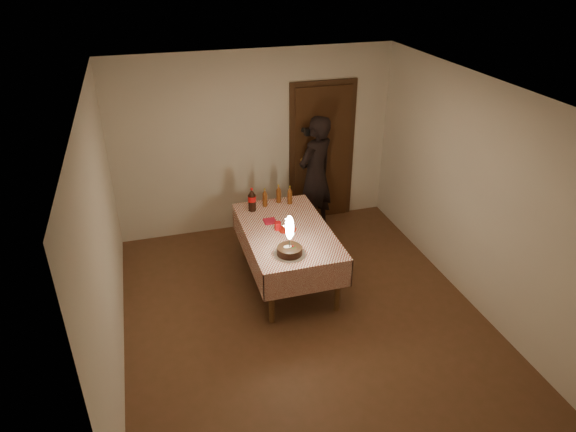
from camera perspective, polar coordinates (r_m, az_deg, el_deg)
The scene contains 13 objects.
ground at distance 6.08m, azimuth 1.58°, elevation -10.72°, with size 4.00×4.50×0.01m, color brown.
room_shell at distance 5.28m, azimuth 1.92°, elevation 3.97°, with size 4.04×4.54×2.62m.
dining_table at distance 6.27m, azimuth -0.13°, elevation -2.28°, with size 1.02×1.72×0.74m.
birthday_cake at distance 5.67m, azimuth 0.18°, elevation -3.28°, with size 0.35×0.35×0.49m.
red_plate at distance 6.21m, azimuth -0.06°, elevation -1.50°, with size 0.22×0.22×0.01m, color red.
red_cup at distance 6.19m, azimuth -1.15°, elevation -1.11°, with size 0.08×0.08×0.10m, color red.
clear_cup at distance 6.24m, azimuth 0.31°, elevation -0.87°, with size 0.07×0.07×0.09m, color white.
napkin_stack at distance 6.38m, azimuth -2.02°, elevation -0.58°, with size 0.15×0.15×0.02m, color #B2142A.
cola_bottle at distance 6.60m, azimuth -4.02°, elevation 1.81°, with size 0.10×0.10×0.32m.
amber_bottle_left at distance 6.72m, azimuth -2.59°, elevation 2.01°, with size 0.06×0.06×0.26m.
amber_bottle_right at distance 6.78m, azimuth 0.20°, elevation 2.31°, with size 0.06×0.06×0.26m.
amber_bottle_mid at distance 6.82m, azimuth -1.05°, elevation 2.45°, with size 0.06×0.06×0.26m.
photographer at distance 7.35m, azimuth 3.06°, elevation 4.55°, with size 0.76×0.69×1.75m.
Camera 1 is at (-1.49, -4.50, 3.82)m, focal length 32.00 mm.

